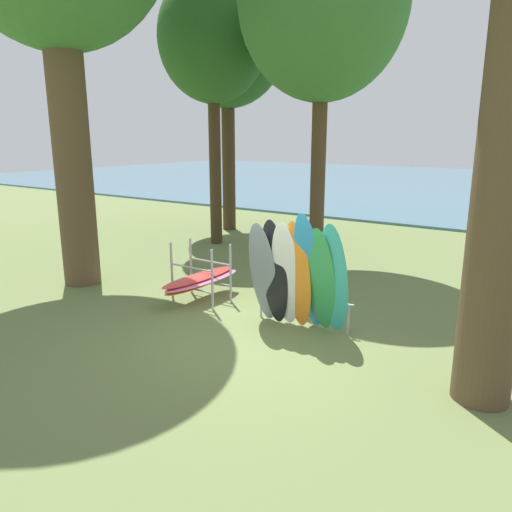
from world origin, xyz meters
name	(u,v)px	position (x,y,z in m)	size (l,w,h in m)	color
ground_plane	(244,338)	(0.00, 0.00, 0.00)	(80.00, 80.00, 0.00)	olive
lake_water	(508,188)	(0.00, 30.26, 0.05)	(80.00, 36.00, 0.10)	#477084
tree_mid_behind	(323,1)	(-1.42, 5.34, 6.63)	(4.22, 4.22, 9.09)	#4C3823
tree_far_left_back	(227,36)	(-6.44, 7.99, 6.77)	(4.29, 4.29, 9.30)	#42301E
tree_far_right_back	(213,40)	(-5.28, 5.79, 6.19)	(3.28, 3.28, 8.14)	#42301E
leaning_board_pile	(298,276)	(0.55, 0.86, 1.01)	(1.91, 0.82, 2.20)	gray
board_storage_rack	(200,279)	(-1.92, 1.09, 0.47)	(1.15, 2.12, 1.25)	#9EA0A5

